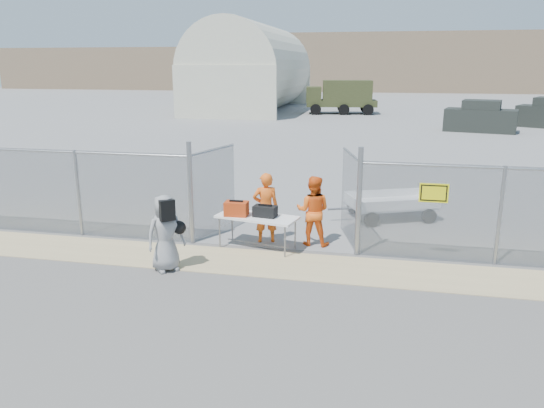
% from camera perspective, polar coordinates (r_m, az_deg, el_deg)
% --- Properties ---
extents(ground, '(160.00, 160.00, 0.00)m').
position_cam_1_polar(ground, '(10.87, -2.22, -8.27)').
color(ground, '#575353').
extents(tarmac_inside, '(160.00, 80.00, 0.01)m').
position_cam_1_polar(tarmac_inside, '(51.92, 9.37, 9.92)').
color(tarmac_inside, gray).
rests_on(tarmac_inside, ground).
extents(dirt_strip, '(44.00, 1.60, 0.01)m').
position_cam_1_polar(dirt_strip, '(11.77, -1.02, -6.38)').
color(dirt_strip, tan).
rests_on(dirt_strip, ground).
extents(distant_hills, '(140.00, 6.00, 9.00)m').
position_cam_1_polar(distant_hills, '(87.72, 14.11, 14.54)').
color(distant_hills, '#7F684F').
rests_on(distant_hills, ground).
extents(chain_link_fence, '(40.00, 0.20, 2.20)m').
position_cam_1_polar(chain_link_fence, '(12.36, 0.00, 0.00)').
color(chain_link_fence, gray).
rests_on(chain_link_fence, ground).
extents(quonset_hangar, '(9.00, 18.00, 8.00)m').
position_cam_1_polar(quonset_hangar, '(51.23, -2.17, 14.51)').
color(quonset_hangar, beige).
rests_on(quonset_hangar, ground).
extents(folding_table, '(2.02, 1.17, 0.81)m').
position_cam_1_polar(folding_table, '(12.57, -1.60, -3.06)').
color(folding_table, white).
rests_on(folding_table, ground).
extents(orange_bag, '(0.54, 0.37, 0.33)m').
position_cam_1_polar(orange_bag, '(12.47, -3.85, -0.50)').
color(orange_bag, '#C23B12').
rests_on(orange_bag, folding_table).
extents(black_duffel, '(0.57, 0.38, 0.26)m').
position_cam_1_polar(black_duffel, '(12.37, -0.75, -0.79)').
color(black_duffel, black).
rests_on(black_duffel, folding_table).
extents(security_worker_left, '(0.74, 0.60, 1.74)m').
position_cam_1_polar(security_worker_left, '(12.89, -0.68, -0.42)').
color(security_worker_left, orange).
rests_on(security_worker_left, ground).
extents(security_worker_right, '(0.85, 0.68, 1.70)m').
position_cam_1_polar(security_worker_right, '(12.74, 4.43, -0.74)').
color(security_worker_right, orange).
rests_on(security_worker_right, ground).
extents(visitor, '(0.95, 0.93, 1.64)m').
position_cam_1_polar(visitor, '(11.36, -11.40, -3.10)').
color(visitor, gray).
rests_on(visitor, ground).
extents(utility_trailer, '(3.44, 2.67, 0.74)m').
position_cam_1_polar(utility_trailer, '(15.38, 12.66, -0.20)').
color(utility_trailer, white).
rests_on(utility_trailer, ground).
extents(military_truck, '(6.33, 3.04, 2.90)m').
position_cam_1_polar(military_truck, '(47.78, 7.48, 11.32)').
color(military_truck, '#373D1E').
rests_on(military_truck, ground).
extents(parked_vehicle_near, '(4.71, 2.93, 1.98)m').
position_cam_1_polar(parked_vehicle_near, '(37.19, 21.53, 8.75)').
color(parked_vehicle_near, '#232824').
rests_on(parked_vehicle_near, ground).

